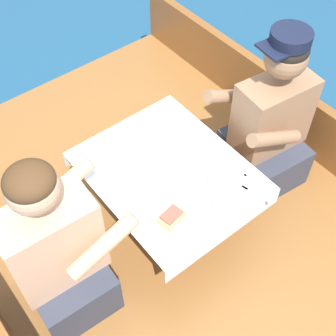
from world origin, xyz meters
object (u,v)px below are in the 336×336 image
(sandwich, at_px, (171,217))
(coffee_cup_center, at_px, (220,206))
(person_port, at_px, (58,253))
(person_starboard, at_px, (269,124))
(coffee_cup_port, at_px, (112,143))
(coffee_cup_starboard, at_px, (141,146))

(sandwich, height_order, coffee_cup_center, same)
(person_port, bearing_deg, person_starboard, 1.53)
(person_starboard, height_order, coffee_cup_port, person_starboard)
(sandwich, height_order, coffee_cup_port, coffee_cup_port)
(sandwich, bearing_deg, coffee_cup_center, -22.77)
(person_starboard, distance_m, sandwich, 0.84)
(sandwich, relative_size, coffee_cup_starboard, 1.21)
(sandwich, distance_m, coffee_cup_center, 0.23)
(coffee_cup_center, bearing_deg, coffee_cup_port, 104.94)
(person_starboard, distance_m, coffee_cup_starboard, 0.72)
(coffee_cup_port, bearing_deg, sandwich, -94.75)
(person_port, height_order, person_starboard, person_starboard)
(coffee_cup_starboard, relative_size, coffee_cup_center, 1.14)
(person_starboard, height_order, sandwich, person_starboard)
(person_port, distance_m, coffee_cup_starboard, 0.67)
(person_port, xyz_separation_m, coffee_cup_center, (0.69, -0.29, 0.07))
(coffee_cup_port, bearing_deg, person_starboard, -25.44)
(person_starboard, distance_m, coffee_cup_center, 0.66)
(sandwich, bearing_deg, coffee_cup_port, 85.25)
(coffee_cup_port, height_order, coffee_cup_center, coffee_cup_port)
(person_starboard, relative_size, sandwich, 7.91)
(person_starboard, relative_size, coffee_cup_port, 10.12)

